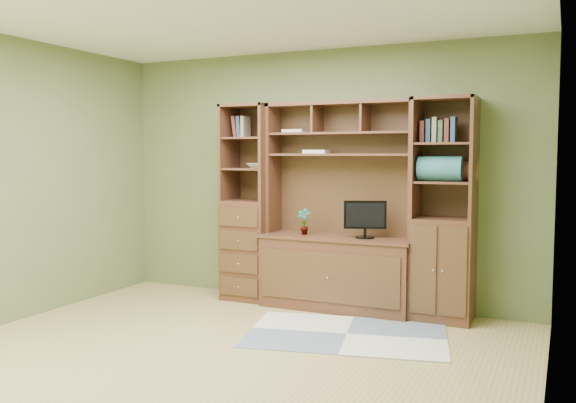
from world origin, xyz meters
The scene contains 11 objects.
room centered at (0.00, 0.00, 1.30)m, with size 4.60×4.10×2.64m.
center_hutch centered at (0.29, 1.73, 1.02)m, with size 1.54×0.53×2.05m, color #522E1C.
left_tower centered at (-0.71, 1.77, 1.02)m, with size 0.50×0.45×2.05m, color #522E1C.
right_tower centered at (1.32, 1.77, 1.02)m, with size 0.55×0.45×2.05m, color #522E1C.
rug centered at (0.67, 0.95, 0.01)m, with size 1.67×1.11×0.01m, color #A9AEAE.
monitor centered at (0.59, 1.70, 0.98)m, with size 0.41×0.18×0.50m, color black.
orchid centered at (-0.05, 1.70, 0.86)m, with size 0.14×0.09×0.27m, color #B44A3D.
magazines centered at (0.04, 1.82, 1.56)m, with size 0.24×0.17×0.04m, color beige.
bowl centered at (-0.61, 1.77, 1.42)m, with size 0.21×0.21×0.05m, color beige.
blanket_teal centered at (1.29, 1.73, 1.40)m, with size 0.39×0.23×0.23m, color #2C7074.
blanket_red centered at (1.44, 1.85, 1.38)m, with size 0.33×0.18×0.18m, color brown.
Camera 1 is at (2.33, -3.88, 1.54)m, focal length 38.00 mm.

